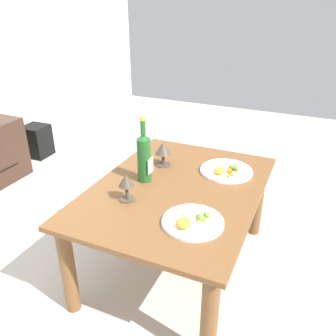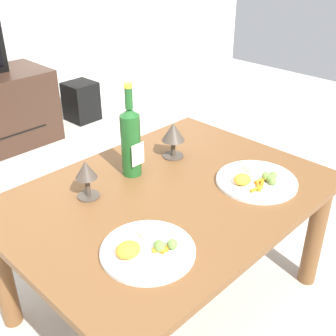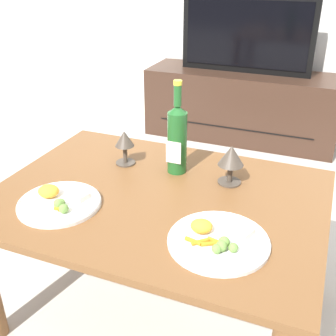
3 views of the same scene
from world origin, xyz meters
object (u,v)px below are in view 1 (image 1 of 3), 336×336
object	(u,v)px
goblet_left	(126,182)
goblet_right	(163,149)
wine_bottle	(144,156)
dinner_plate_right	(226,170)
dining_table	(177,202)
dinner_plate_left	(192,221)
floor_speaker	(37,141)

from	to	relation	value
goblet_left	goblet_right	distance (m)	0.42
wine_bottle	goblet_left	distance (m)	0.21
dinner_plate_right	goblet_left	bearing A→B (deg)	143.21
dining_table	dinner_plate_right	distance (m)	0.34
wine_bottle	goblet_left	xyz separation A→B (m)	(-0.21, -0.01, -0.05)
wine_bottle	goblet_left	size ratio (longest dim) A/B	2.56
goblet_right	dinner_plate_left	bearing A→B (deg)	-143.24
dining_table	floor_speaker	world-z (taller)	dining_table
wine_bottle	goblet_left	bearing A→B (deg)	-176.31
goblet_left	floor_speaker	bearing A→B (deg)	56.28
floor_speaker	goblet_left	distance (m)	2.01
goblet_right	floor_speaker	bearing A→B (deg)	67.60
goblet_right	dinner_plate_left	world-z (taller)	goblet_right
floor_speaker	dining_table	bearing A→B (deg)	-117.78
dining_table	dinner_plate_right	world-z (taller)	dinner_plate_right
dining_table	wine_bottle	xyz separation A→B (m)	(-0.00, 0.19, 0.23)
floor_speaker	wine_bottle	bearing A→B (deg)	-120.37
floor_speaker	wine_bottle	world-z (taller)	wine_bottle
goblet_right	dinner_plate_left	xyz separation A→B (m)	(-0.47, -0.35, -0.09)
goblet_right	dinner_plate_left	size ratio (longest dim) A/B	0.53
goblet_right	dinner_plate_right	bearing A→B (deg)	-80.49
floor_speaker	dinner_plate_right	bearing A→B (deg)	-108.95
floor_speaker	goblet_right	size ratio (longest dim) A/B	2.07
dining_table	floor_speaker	distance (m)	2.02
floor_speaker	goblet_right	distance (m)	1.82
dining_table	dinner_plate_left	xyz separation A→B (m)	(-0.27, -0.18, 0.10)
wine_bottle	floor_speaker	bearing A→B (deg)	61.44
goblet_left	dinner_plate_left	size ratio (longest dim) A/B	0.50
dining_table	goblet_left	distance (m)	0.33
dining_table	goblet_right	xyz separation A→B (m)	(0.21, 0.17, 0.19)
wine_bottle	dinner_plate_right	bearing A→B (deg)	-54.06
floor_speaker	goblet_left	world-z (taller)	goblet_left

